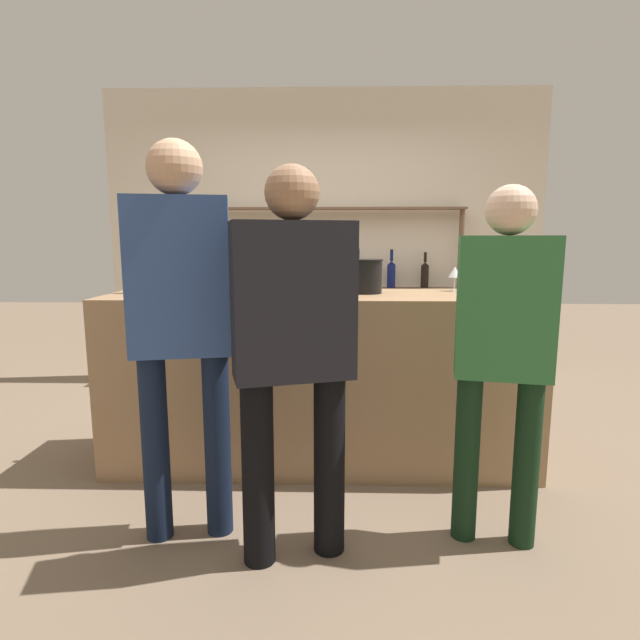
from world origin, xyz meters
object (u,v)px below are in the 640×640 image
at_px(ice_bucket, 366,276).
at_px(customer_left, 181,310).
at_px(wine_glass, 455,273).
at_px(customer_right, 503,339).
at_px(counter_bottle_2, 177,276).
at_px(counter_bottle_3, 136,274).
at_px(counter_bottle_0, 296,270).
at_px(counter_bottle_1, 335,275).
at_px(counter_bottle_4, 314,271).
at_px(customer_center, 293,340).

distance_m(ice_bucket, customer_left, 1.26).
bearing_deg(wine_glass, customer_right, -91.63).
bearing_deg(ice_bucket, counter_bottle_2, -166.52).
distance_m(counter_bottle_3, customer_right, 2.17).
relative_size(counter_bottle_0, wine_glass, 2.17).
relative_size(counter_bottle_1, counter_bottle_2, 0.93).
bearing_deg(counter_bottle_4, ice_bucket, 10.70).
bearing_deg(customer_left, ice_bucket, -55.59).
xyz_separation_m(counter_bottle_0, customer_left, (-0.44, -1.06, -0.12)).
height_order(counter_bottle_4, customer_right, customer_right).
relative_size(counter_bottle_3, ice_bucket, 1.45).
relative_size(counter_bottle_2, wine_glass, 2.09).
bearing_deg(counter_bottle_2, wine_glass, 13.51).
height_order(ice_bucket, customer_left, customer_left).
relative_size(counter_bottle_4, customer_center, 0.21).
height_order(counter_bottle_4, customer_left, customer_left).
height_order(counter_bottle_0, wine_glass, counter_bottle_0).
bearing_deg(counter_bottle_0, customer_left, -112.50).
bearing_deg(counter_bottle_3, counter_bottle_4, -1.55).
relative_size(counter_bottle_4, wine_glass, 2.29).
distance_m(wine_glass, customer_right, 1.07).
height_order(counter_bottle_2, wine_glass, counter_bottle_2).
bearing_deg(counter_bottle_3, ice_bucket, 1.25).
xyz_separation_m(counter_bottle_0, ice_bucket, (0.45, -0.17, -0.03)).
relative_size(counter_bottle_2, counter_bottle_3, 1.09).
relative_size(wine_glass, customer_left, 0.09).
relative_size(counter_bottle_3, customer_center, 0.18).
distance_m(counter_bottle_0, wine_glass, 1.02).
relative_size(counter_bottle_4, customer_right, 0.22).
distance_m(counter_bottle_2, customer_right, 1.78).
bearing_deg(counter_bottle_3, counter_bottle_1, -2.00).
bearing_deg(counter_bottle_3, customer_right, -23.98).
xyz_separation_m(counter_bottle_1, customer_center, (-0.18, -0.97, -0.21)).
bearing_deg(customer_right, customer_left, 100.81).
bearing_deg(counter_bottle_0, counter_bottle_3, -168.24).
bearing_deg(wine_glass, customer_left, -144.85).
xyz_separation_m(counter_bottle_2, wine_glass, (1.67, 0.40, -0.00)).
xyz_separation_m(counter_bottle_2, counter_bottle_4, (0.77, 0.20, 0.02)).
relative_size(counter_bottle_3, counter_bottle_4, 0.84).
height_order(counter_bottle_2, counter_bottle_4, counter_bottle_4).
distance_m(counter_bottle_1, customer_right, 1.14).
bearing_deg(wine_glass, counter_bottle_3, -175.13).
distance_m(counter_bottle_1, customer_left, 1.08).
height_order(counter_bottle_0, customer_right, customer_right).
xyz_separation_m(counter_bottle_2, counter_bottle_3, (-0.33, 0.23, -0.00)).
bearing_deg(counter_bottle_2, counter_bottle_0, 33.89).
bearing_deg(counter_bottle_0, wine_glass, -1.84).
bearing_deg(customer_right, counter_bottle_1, 53.14).
distance_m(counter_bottle_1, counter_bottle_3, 1.23).
height_order(counter_bottle_4, wine_glass, counter_bottle_4).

